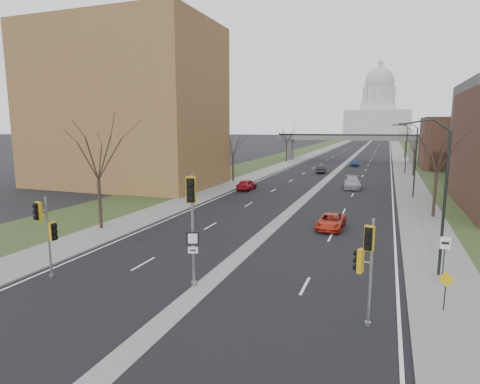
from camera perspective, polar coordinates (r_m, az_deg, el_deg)
The scene contains 30 objects.
ground at distance 21.73m, azimuth -5.28°, elevation -13.38°, with size 700.00×700.00×0.00m, color black.
road_surface at distance 168.49m, azimuth 17.27°, elevation 6.16°, with size 20.00×600.00×0.01m, color black.
median_strip at distance 168.49m, azimuth 17.27°, elevation 6.15°, with size 1.20×600.00×0.02m, color gray.
sidewalk_right at distance 168.29m, azimuth 21.37°, elevation 5.95°, with size 4.00×600.00×0.12m, color gray.
sidewalk_left at distance 169.53m, azimuth 13.20°, elevation 6.37°, with size 4.00×600.00×0.12m, color gray.
grass_verge_right at distance 168.52m, azimuth 23.42°, elevation 5.82°, with size 8.00×600.00×0.10m, color #2C3F1D.
grass_verge_left at distance 170.36m, azimuth 11.18°, elevation 6.45°, with size 8.00×600.00×0.10m, color #2C3F1D.
apartment_building at distance 59.33m, azimuth -16.00°, elevation 11.58°, with size 25.00×16.00×22.00m, color olive.
commercial_block_far at distance 89.12m, azimuth 28.90°, elevation 6.08°, with size 14.00×14.00×10.00m, color #4A2E22.
pedestrian_bridge at distance 98.50m, azimuth 15.19°, elevation 7.04°, with size 34.00×3.00×6.45m.
capitol at distance 338.32m, azimuth 19.01°, elevation 10.66°, with size 48.00×42.00×55.75m.
streetlight_near at distance 24.20m, azimuth 25.65°, elevation 5.06°, with size 2.61×0.20×8.70m.
streetlight_mid at distance 50.13m, azimuth 22.95°, elevation 7.03°, with size 2.61×0.20×8.70m.
streetlight_far at distance 76.10m, azimuth 22.08°, elevation 7.66°, with size 2.61×0.20×8.70m.
tree_left_a at distance 33.95m, azimuth -19.72°, elevation 5.89°, with size 7.20×7.20×9.40m.
tree_left_b at distance 60.14m, azimuth -1.02°, elevation 7.35°, with size 6.75×6.75×8.81m.
tree_left_c at distance 92.64m, azimuth 6.68°, elevation 8.53°, with size 7.65×7.65×9.99m.
tree_right_a at distance 40.32m, azimuth 26.41°, elevation 5.94°, with size 7.20×7.20×9.40m.
tree_right_b at distance 73.22m, azimuth 23.68°, elevation 6.62°, with size 6.30×6.30×8.22m.
tree_right_c at distance 113.14m, azimuth 22.56°, elevation 8.03°, with size 7.65×7.65×9.99m.
signal_pole_left at distance 24.17m, azimuth -25.81°, elevation -4.45°, with size 0.95×0.77×4.59m.
signal_pole_median at distance 20.51m, azimuth -6.88°, elevation -2.66°, with size 0.84×0.99×5.94m.
signal_pole_right at distance 17.51m, azimuth 17.48°, elevation -8.83°, with size 0.78×1.00×4.67m.
speed_limit_sign at distance 24.24m, azimuth 27.08°, elevation -7.44°, with size 0.53×0.06×2.45m.
warning_sign at distance 20.71m, azimuth 27.21°, elevation -11.69°, with size 0.67×0.32×1.84m.
car_left_near at distance 52.94m, azimuth 0.96°, elevation 1.08°, with size 1.71×4.24×1.44m, color maroon.
car_left_far at distance 73.33m, azimuth 11.51°, elevation 3.20°, with size 1.45×4.17×1.37m, color black.
car_right_near at distance 33.88m, azimuth 12.80°, elevation -4.11°, with size 2.03×4.41×1.23m, color red.
car_right_mid at distance 56.35m, azimuth 15.67°, elevation 1.30°, with size 2.18×5.36×1.55m, color #98989F.
car_right_far at distance 87.39m, azimuth 15.98°, elevation 4.02°, with size 1.67×4.16×1.42m, color navy.
Camera 1 is at (8.70, -18.05, 8.41)m, focal length 30.00 mm.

